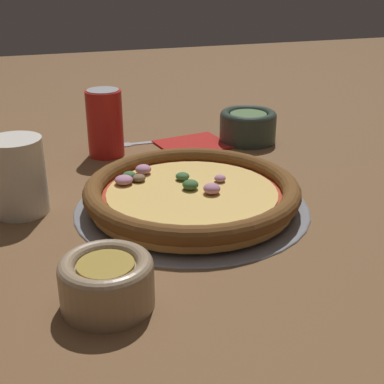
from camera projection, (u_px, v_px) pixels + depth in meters
The scene contains 9 objects.
ground_plane at pixel (192, 208), 0.79m from camera, with size 3.00×3.00×0.00m, color brown.
pizza_tray at pixel (192, 206), 0.79m from camera, with size 0.35×0.35×0.01m.
pizza at pixel (192, 192), 0.78m from camera, with size 0.32×0.32×0.04m.
bowl_near at pixel (107, 280), 0.56m from camera, with size 0.10×0.10×0.06m.
bowl_far at pixel (248, 125), 1.07m from camera, with size 0.11×0.11×0.06m.
drinking_cup at pixel (18, 176), 0.76m from camera, with size 0.08×0.08×0.11m.
napkin at pixel (193, 144), 1.06m from camera, with size 0.15×0.13×0.01m.
fork at pixel (149, 142), 1.07m from camera, with size 0.19×0.02×0.00m.
beverage_can at pixel (105, 123), 0.98m from camera, with size 0.07×0.07×0.12m.
Camera 1 is at (-0.23, -0.68, 0.34)m, focal length 50.00 mm.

